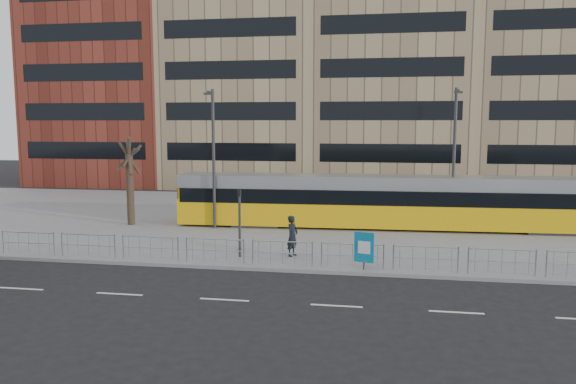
% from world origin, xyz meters
% --- Properties ---
extents(ground, '(120.00, 120.00, 0.00)m').
position_xyz_m(ground, '(0.00, 0.00, 0.00)').
color(ground, black).
rests_on(ground, ground).
extents(plaza, '(64.00, 24.00, 0.15)m').
position_xyz_m(plaza, '(0.00, 12.00, 0.07)').
color(plaza, slate).
rests_on(plaza, ground).
extents(kerb, '(64.00, 0.25, 0.17)m').
position_xyz_m(kerb, '(0.00, 0.05, 0.07)').
color(kerb, gray).
rests_on(kerb, ground).
extents(building_row, '(70.40, 18.40, 31.20)m').
position_xyz_m(building_row, '(1.55, 34.27, 12.91)').
color(building_row, maroon).
rests_on(building_row, ground).
extents(pedestrian_barrier, '(32.07, 0.07, 1.10)m').
position_xyz_m(pedestrian_barrier, '(2.00, 0.50, 0.98)').
color(pedestrian_barrier, '#95979D').
rests_on(pedestrian_barrier, plaza).
extents(road_markings, '(62.00, 0.12, 0.01)m').
position_xyz_m(road_markings, '(1.00, -4.00, 0.01)').
color(road_markings, white).
rests_on(road_markings, ground).
extents(tram, '(25.88, 3.44, 3.04)m').
position_xyz_m(tram, '(4.45, 10.00, 1.68)').
color(tram, '#E4AF0C').
rests_on(tram, plaza).
extents(ad_panel, '(0.84, 0.28, 1.59)m').
position_xyz_m(ad_panel, '(2.78, 0.40, 1.08)').
color(ad_panel, '#2D2D30').
rests_on(ad_panel, plaza).
extents(pedestrian, '(0.67, 0.80, 1.88)m').
position_xyz_m(pedestrian, '(-0.55, 2.28, 1.09)').
color(pedestrian, black).
rests_on(pedestrian, plaza).
extents(traffic_light_west, '(0.22, 0.24, 3.10)m').
position_xyz_m(traffic_light_west, '(-2.89, 1.70, 2.12)').
color(traffic_light_west, '#2D2D30').
rests_on(traffic_light_west, plaza).
extents(lamp_post_west, '(0.45, 1.04, 7.98)m').
position_xyz_m(lamp_post_west, '(-6.08, 8.17, 4.51)').
color(lamp_post_west, '#2D2D30').
rests_on(lamp_post_west, plaza).
extents(lamp_post_east, '(0.45, 1.04, 8.04)m').
position_xyz_m(lamp_post_east, '(7.47, 10.17, 4.54)').
color(lamp_post_east, '#2D2D30').
rests_on(lamp_post_east, plaza).
extents(bare_tree, '(3.87, 3.87, 7.14)m').
position_xyz_m(bare_tree, '(-11.37, 8.50, 5.50)').
color(bare_tree, black).
rests_on(bare_tree, plaza).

